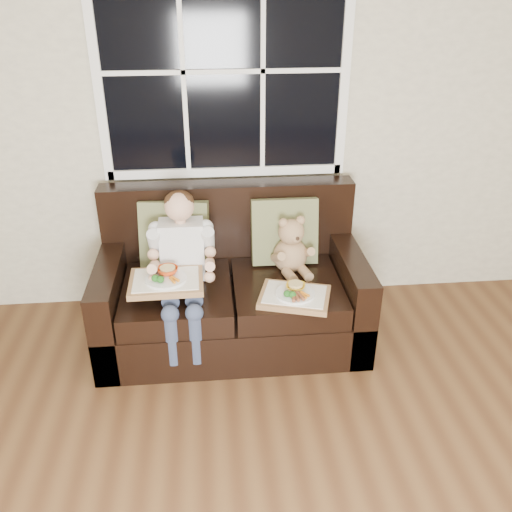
{
  "coord_description": "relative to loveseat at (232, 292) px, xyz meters",
  "views": [
    {
      "loc": [
        -0.64,
        -1.08,
        2.2
      ],
      "look_at": [
        -0.36,
        1.85,
        0.66
      ],
      "focal_mm": 38.0,
      "sensor_mm": 36.0,
      "label": 1
    }
  ],
  "objects": [
    {
      "name": "tray_left",
      "position": [
        -0.4,
        -0.27,
        0.27
      ],
      "size": [
        0.44,
        0.34,
        0.1
      ],
      "rotation": [
        0.0,
        0.0,
        0.02
      ],
      "color": "#A97A4C",
      "rests_on": "child"
    },
    {
      "name": "teddy_bear",
      "position": [
        0.39,
        0.01,
        0.3
      ],
      "size": [
        0.27,
        0.32,
        0.4
      ],
      "rotation": [
        0.0,
        0.0,
        0.24
      ],
      "color": "tan",
      "rests_on": "loveseat"
    },
    {
      "name": "room_walls",
      "position": [
        0.51,
        -2.02,
        1.28
      ],
      "size": [
        4.52,
        5.02,
        2.71
      ],
      "color": "beige",
      "rests_on": "ground"
    },
    {
      "name": "window_back",
      "position": [
        0.0,
        0.46,
        1.34
      ],
      "size": [
        1.62,
        0.04,
        1.37
      ],
      "color": "black",
      "rests_on": "room_walls"
    },
    {
      "name": "pillow_right",
      "position": [
        0.37,
        0.15,
        0.36
      ],
      "size": [
        0.44,
        0.2,
        0.45
      ],
      "rotation": [
        -0.21,
        0.0,
        -0.01
      ],
      "color": "olive",
      "rests_on": "loveseat"
    },
    {
      "name": "loveseat",
      "position": [
        0.0,
        0.0,
        0.0
      ],
      "size": [
        1.7,
        0.92,
        0.96
      ],
      "color": "black",
      "rests_on": "ground"
    },
    {
      "name": "tray_right",
      "position": [
        0.36,
        -0.35,
        0.17
      ],
      "size": [
        0.49,
        0.42,
        0.09
      ],
      "rotation": [
        0.0,
        0.0,
        -0.29
      ],
      "color": "#A97A4C",
      "rests_on": "loveseat"
    },
    {
      "name": "pillow_left",
      "position": [
        -0.36,
        0.15,
        0.36
      ],
      "size": [
        0.47,
        0.25,
        0.46
      ],
      "rotation": [
        -0.21,
        0.0,
        -0.12
      ],
      "color": "olive",
      "rests_on": "loveseat"
    },
    {
      "name": "child",
      "position": [
        -0.31,
        -0.12,
        0.34
      ],
      "size": [
        0.4,
        0.6,
        0.91
      ],
      "color": "silver",
      "rests_on": "loveseat"
    }
  ]
}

